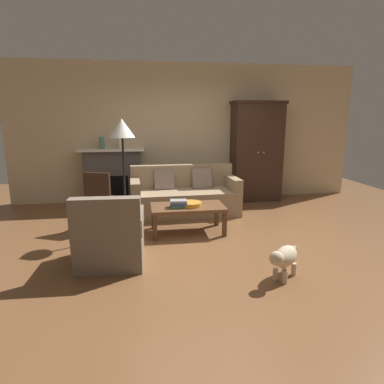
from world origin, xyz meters
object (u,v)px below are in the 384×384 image
(dog, at_px, (284,258))
(side_chair_wooden, at_px, (101,196))
(book_stack, at_px, (179,204))
(mantel_vase_jade, at_px, (102,143))
(coffee_table, at_px, (188,209))
(fruit_bowl, at_px, (191,204))
(couch, at_px, (184,196))
(fireplace, at_px, (113,176))
(armoire, at_px, (256,151))
(floor_lamp, at_px, (122,135))
(mantel_vase_cream, at_px, (121,143))
(armchair_near_left, at_px, (110,239))

(dog, bearing_deg, side_chair_wooden, 135.20)
(book_stack, relative_size, mantel_vase_jade, 1.14)
(coffee_table, xyz_separation_m, book_stack, (-0.14, -0.07, 0.11))
(fruit_bowl, bearing_deg, couch, 87.66)
(fireplace, distance_m, armoire, 2.99)
(floor_lamp, bearing_deg, fruit_bowl, -2.62)
(fireplace, bearing_deg, floor_lamp, -80.71)
(fireplace, distance_m, dog, 4.16)
(fruit_bowl, distance_m, side_chair_wooden, 1.44)
(coffee_table, bearing_deg, mantel_vase_cream, 118.76)
(armchair_near_left, xyz_separation_m, floor_lamp, (0.14, 0.99, 1.16))
(book_stack, relative_size, mantel_vase_cream, 1.18)
(armchair_near_left, distance_m, dog, 2.01)
(couch, distance_m, armchair_near_left, 2.33)
(armoire, distance_m, dog, 3.72)
(side_chair_wooden, bearing_deg, book_stack, -24.37)
(fruit_bowl, xyz_separation_m, side_chair_wooden, (-1.36, 0.49, 0.06))
(dog, bearing_deg, armoire, 75.79)
(fruit_bowl, xyz_separation_m, mantel_vase_cream, (-1.10, 1.96, 0.78))
(armchair_near_left, bearing_deg, dog, -19.76)
(coffee_table, xyz_separation_m, dog, (0.82, -1.65, -0.12))
(armoire, xyz_separation_m, couch, (-1.62, -0.82, -0.71))
(fireplace, height_order, coffee_table, fireplace)
(mantel_vase_cream, bearing_deg, couch, -37.57)
(coffee_table, height_order, mantel_vase_jade, mantel_vase_jade)
(mantel_vase_cream, xyz_separation_m, side_chair_wooden, (-0.25, -1.47, -0.72))
(dog, bearing_deg, mantel_vase_jade, 121.99)
(mantel_vase_jade, bearing_deg, couch, -30.35)
(couch, height_order, mantel_vase_cream, mantel_vase_cream)
(couch, height_order, floor_lamp, floor_lamp)
(armchair_near_left, height_order, dog, armchair_near_left)
(couch, height_order, armchair_near_left, armchair_near_left)
(fireplace, distance_m, side_chair_wooden, 1.49)
(fruit_bowl, distance_m, armchair_near_left, 1.47)
(armchair_near_left, bearing_deg, mantel_vase_cream, 89.84)
(mantel_vase_cream, distance_m, armchair_near_left, 3.05)
(side_chair_wooden, bearing_deg, armoire, 24.94)
(dog, bearing_deg, book_stack, 121.19)
(side_chair_wooden, bearing_deg, fruit_bowl, -19.96)
(side_chair_wooden, height_order, dog, side_chair_wooden)
(fruit_bowl, bearing_deg, dog, -64.47)
(fireplace, height_order, armoire, armoire)
(fireplace, bearing_deg, armoire, -1.51)
(fireplace, height_order, couch, fireplace)
(mantel_vase_cream, height_order, floor_lamp, floor_lamp)
(mantel_vase_cream, relative_size, floor_lamp, 0.13)
(coffee_table, xyz_separation_m, side_chair_wooden, (-1.31, 0.46, 0.15))
(fruit_bowl, bearing_deg, mantel_vase_jade, 126.74)
(couch, height_order, book_stack, couch)
(side_chair_wooden, distance_m, floor_lamp, 1.13)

